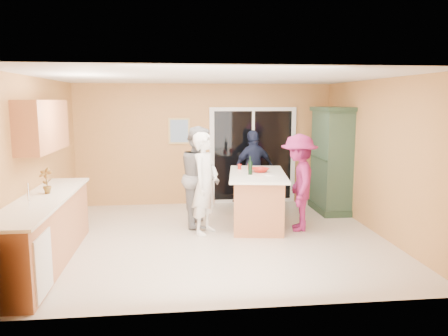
{
  "coord_description": "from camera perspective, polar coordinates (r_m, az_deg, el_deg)",
  "views": [
    {
      "loc": [
        -0.63,
        -6.91,
        2.24
      ],
      "look_at": [
        0.15,
        0.1,
        1.15
      ],
      "focal_mm": 35.0,
      "sensor_mm": 36.0,
      "label": 1
    }
  ],
  "objects": [
    {
      "name": "tulip_vase",
      "position": [
        6.63,
        -22.19,
        -1.55
      ],
      "size": [
        0.22,
        0.18,
        0.37
      ],
      "primitive_type": "imported",
      "rotation": [
        0.0,
        0.0,
        -0.29
      ],
      "color": "#AD2111",
      "rests_on": "left_cabinet_run"
    },
    {
      "name": "white_plate",
      "position": [
        7.67,
        6.0,
        -0.86
      ],
      "size": [
        0.2,
        0.2,
        0.01
      ],
      "primitive_type": "cylinder",
      "rotation": [
        0.0,
        0.0,
        -0.04
      ],
      "color": "silver",
      "rests_on": "kitchen_island"
    },
    {
      "name": "wall_left",
      "position": [
        7.28,
        -23.21,
        0.66
      ],
      "size": [
        0.1,
        5.0,
        2.6
      ],
      "primitive_type": "cube",
      "color": "#EDA061",
      "rests_on": "ground"
    },
    {
      "name": "framed_picture",
      "position": [
        9.41,
        -5.88,
        4.83
      ],
      "size": [
        0.46,
        0.04,
        0.56
      ],
      "color": "tan",
      "rests_on": "wall_back"
    },
    {
      "name": "woman_magenta",
      "position": [
        7.66,
        9.73,
        -1.88
      ],
      "size": [
        0.83,
        1.19,
        1.68
      ],
      "primitive_type": "imported",
      "rotation": [
        0.0,
        0.0,
        -1.78
      ],
      "color": "maroon",
      "rests_on": "floor"
    },
    {
      "name": "woman_white",
      "position": [
        7.34,
        -2.48,
        -2.05
      ],
      "size": [
        0.67,
        0.75,
        1.72
      ],
      "primitive_type": "imported",
      "rotation": [
        0.0,
        0.0,
        1.05
      ],
      "color": "silver",
      "rests_on": "floor"
    },
    {
      "name": "sliding_door",
      "position": [
        9.59,
        3.78,
        1.64
      ],
      "size": [
        1.9,
        0.07,
        2.1
      ],
      "color": "silver",
      "rests_on": "floor"
    },
    {
      "name": "tumbler_near",
      "position": [
        8.2,
        3.38,
        0.16
      ],
      "size": [
        0.1,
        0.1,
        0.12
      ],
      "primitive_type": "cylinder",
      "rotation": [
        0.0,
        0.0,
        -0.3
      ],
      "color": "red",
      "rests_on": "kitchen_island"
    },
    {
      "name": "tumbler_far",
      "position": [
        8.28,
        2.03,
        0.18
      ],
      "size": [
        0.08,
        0.08,
        0.1
      ],
      "primitive_type": "cylinder",
      "rotation": [
        0.0,
        0.0,
        -0.25
      ],
      "color": "red",
      "rests_on": "kitchen_island"
    },
    {
      "name": "ceiling",
      "position": [
        6.94,
        -1.16,
        11.76
      ],
      "size": [
        5.5,
        5.0,
        0.1
      ],
      "primitive_type": "cube",
      "color": "silver",
      "rests_on": "wall_back"
    },
    {
      "name": "green_hutch",
      "position": [
        9.06,
        13.84,
        0.87
      ],
      "size": [
        0.61,
        1.15,
        2.12
      ],
      "color": "#233927",
      "rests_on": "floor"
    },
    {
      "name": "woman_grey",
      "position": [
        7.85,
        -3.16,
        -1.07
      ],
      "size": [
        0.69,
        0.88,
        1.8
      ],
      "primitive_type": "imported",
      "rotation": [
        0.0,
        0.0,
        1.56
      ],
      "color": "gray",
      "rests_on": "floor"
    },
    {
      "name": "floor",
      "position": [
        7.29,
        -1.1,
        -9.11
      ],
      "size": [
        5.5,
        5.5,
        0.0
      ],
      "primitive_type": "plane",
      "color": "beige",
      "rests_on": "ground"
    },
    {
      "name": "kitchen_island",
      "position": [
        7.95,
        4.35,
        -4.28
      ],
      "size": [
        1.23,
        1.94,
        0.95
      ],
      "rotation": [
        0.0,
        0.0,
        -0.14
      ],
      "color": "#B77047",
      "rests_on": "floor"
    },
    {
      "name": "wall_front",
      "position": [
        4.55,
        1.76,
        -3.12
      ],
      "size": [
        5.5,
        0.1,
        2.6
      ],
      "primitive_type": "cube",
      "color": "#EDA061",
      "rests_on": "ground"
    },
    {
      "name": "wall_back",
      "position": [
        9.47,
        -2.52,
        3.08
      ],
      "size": [
        5.5,
        0.1,
        2.6
      ],
      "primitive_type": "cube",
      "color": "#EDA061",
      "rests_on": "ground"
    },
    {
      "name": "woman_navy",
      "position": [
        9.26,
        3.87,
        -0.08
      ],
      "size": [
        1.04,
        0.73,
        1.63
      ],
      "primitive_type": "imported",
      "rotation": [
        0.0,
        0.0,
        3.52
      ],
      "color": "#1A243B",
      "rests_on": "floor"
    },
    {
      "name": "wall_right",
      "position": [
        7.75,
        19.58,
        1.31
      ],
      "size": [
        0.1,
        5.0,
        2.6
      ],
      "primitive_type": "cube",
      "color": "#EDA061",
      "rests_on": "ground"
    },
    {
      "name": "wine_bottle",
      "position": [
        7.68,
        3.44,
        0.07
      ],
      "size": [
        0.07,
        0.07,
        0.32
      ],
      "rotation": [
        0.0,
        0.0,
        0.39
      ],
      "color": "black",
      "rests_on": "kitchen_island"
    },
    {
      "name": "serving_bowl",
      "position": [
        7.97,
        4.7,
        -0.25
      ],
      "size": [
        0.4,
        0.4,
        0.08
      ],
      "primitive_type": "imported",
      "rotation": [
        0.0,
        0.0,
        0.33
      ],
      "color": "red",
      "rests_on": "kitchen_island"
    },
    {
      "name": "left_cabinet_run",
      "position": [
        6.38,
        -22.85,
        -8.08
      ],
      "size": [
        0.65,
        3.05,
        1.24
      ],
      "color": "#B77047",
      "rests_on": "floor"
    },
    {
      "name": "upper_cabinets",
      "position": [
        6.99,
        -22.59,
        5.13
      ],
      "size": [
        0.35,
        1.6,
        0.75
      ],
      "primitive_type": "cube",
      "color": "#B77047",
      "rests_on": "wall_left"
    }
  ]
}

